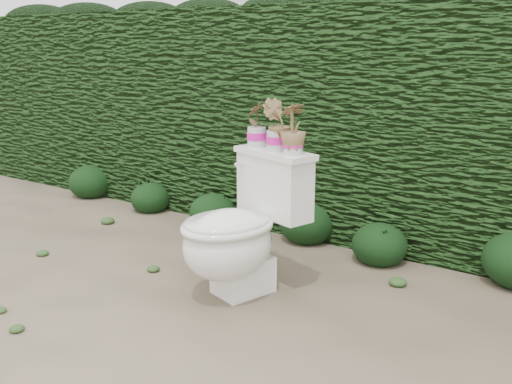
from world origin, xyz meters
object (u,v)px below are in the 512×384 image
Objects in this scene: potted_plant_center at (276,126)px; potted_plant_left at (257,125)px; toilet at (240,232)px; potted_plant_right at (293,130)px.

potted_plant_left is at bearing -41.27° from potted_plant_center.
toilet is 0.62m from potted_plant_right.
potted_plant_center is at bearing 86.73° from toilet.
potted_plant_center is at bearing -77.22° from potted_plant_right.
potted_plant_center reaches higher than toilet.
toilet is at bearing 45.46° from potted_plant_center.
potted_plant_center is 0.13m from potted_plant_right.
potted_plant_center reaches higher than potted_plant_left.
potted_plant_center is at bearing 74.43° from potted_plant_left.
toilet is 2.95× the size of potted_plant_center.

